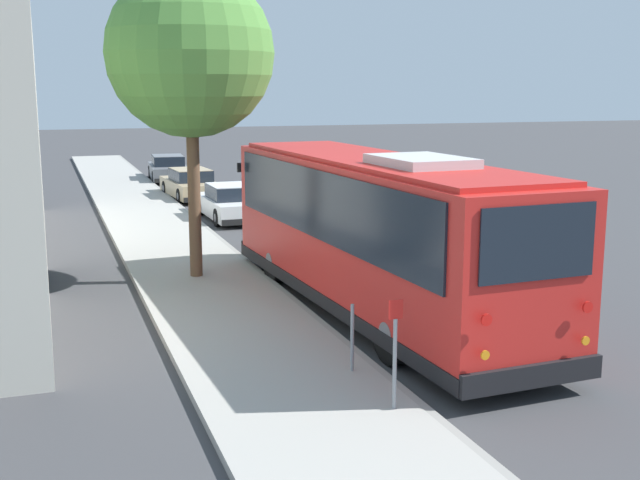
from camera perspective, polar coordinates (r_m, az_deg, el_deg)
name	(u,v)px	position (r m, az deg, el deg)	size (l,w,h in m)	color
ground_plane	(372,296)	(18.47, 3.69, -4.01)	(160.00, 160.00, 0.00)	#3D3D3F
sidewalk_slab	(221,307)	(17.43, -7.06, -4.72)	(80.00, 3.05, 0.15)	#A3A099
curb_strip	(292,300)	(17.81, -2.03, -4.30)	(80.00, 0.14, 0.15)	gray
shuttle_bus	(373,226)	(16.78, 3.83, 1.01)	(11.29, 3.22, 3.47)	red
parked_sedan_white	(230,203)	(29.13, -6.39, 2.61)	(4.40, 1.82, 1.29)	silver
parked_sedan_tan	(191,185)	(34.97, -9.19, 3.91)	(4.78, 1.99, 1.29)	tan
parked_sedan_gray	(168,169)	(41.97, -10.76, 5.00)	(4.75, 2.06, 1.31)	slate
street_tree	(189,42)	(19.63, -9.31, 13.74)	(3.96, 3.96, 7.93)	brown
sign_post_near	(395,353)	(11.60, 5.35, -8.00)	(0.06, 0.22, 1.62)	gray
sign_post_far	(352,338)	(13.13, 2.30, -6.95)	(0.06, 0.06, 1.12)	gray
lane_stripe_mid	(544,318)	(17.38, 15.65, -5.34)	(2.40, 0.14, 0.01)	silver
lane_stripe_ahead	(417,260)	(22.40, 6.92, -1.42)	(2.40, 0.14, 0.01)	silver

